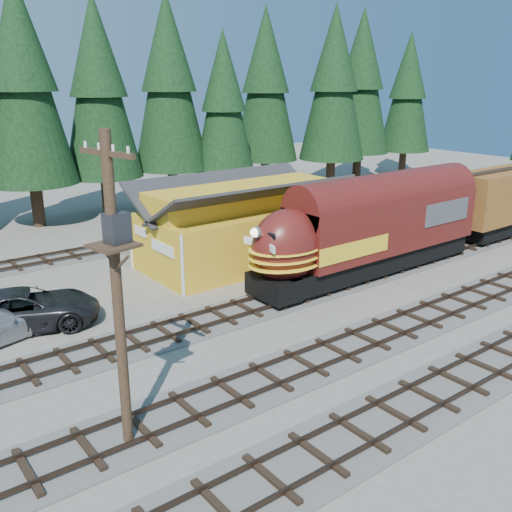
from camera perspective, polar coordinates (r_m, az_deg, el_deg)
ground at (r=28.40m, az=11.26°, el=-5.72°), size 120.00×120.00×0.00m
track_siding at (r=38.16m, az=16.78°, el=-0.02°), size 68.00×3.20×0.33m
track_spur at (r=37.96m, az=-20.63°, el=-0.50°), size 32.00×3.20×0.33m
depot at (r=34.88m, az=-1.43°, el=4.07°), size 12.80×7.00×5.30m
conifer_backdrop at (r=48.88m, az=-8.08°, el=16.41°), size 78.59×23.48×16.98m
locomotive at (r=32.79m, az=10.76°, el=2.24°), size 16.37×3.25×4.45m
utility_pole at (r=16.84m, az=-13.73°, el=-1.98°), size 1.40×2.35×9.69m
pickup_truck_a at (r=28.13m, az=-22.08°, el=-4.93°), size 7.22×5.00×1.83m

